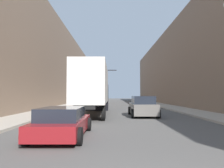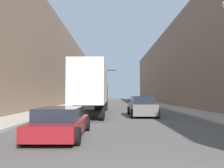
{
  "view_description": "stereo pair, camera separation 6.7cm",
  "coord_description": "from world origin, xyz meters",
  "px_view_note": "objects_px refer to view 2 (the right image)",
  "views": [
    {
      "loc": [
        -0.7,
        -2.82,
        1.78
      ],
      "look_at": [
        -0.71,
        11.89,
        2.49
      ],
      "focal_mm": 35.0,
      "sensor_mm": 36.0,
      "label": 1
    },
    {
      "loc": [
        -0.64,
        -2.82,
        1.78
      ],
      "look_at": [
        -0.71,
        11.89,
        2.49
      ],
      "focal_mm": 35.0,
      "sensor_mm": 36.0,
      "label": 2
    }
  ],
  "objects_px": {
    "sedan_car": "(62,122)",
    "traffic_signal_gantry": "(89,80)",
    "semi_truck": "(94,89)",
    "suv_car": "(143,107)"
  },
  "relations": [
    {
      "from": "semi_truck",
      "to": "traffic_signal_gantry",
      "type": "bearing_deg",
      "value": 98.38
    },
    {
      "from": "suv_car",
      "to": "traffic_signal_gantry",
      "type": "distance_m",
      "value": 16.38
    },
    {
      "from": "semi_truck",
      "to": "traffic_signal_gantry",
      "type": "height_order",
      "value": "traffic_signal_gantry"
    },
    {
      "from": "suv_car",
      "to": "traffic_signal_gantry",
      "type": "xyz_separation_m",
      "value": [
        -6.05,
        14.88,
        3.2
      ]
    },
    {
      "from": "sedan_car",
      "to": "suv_car",
      "type": "xyz_separation_m",
      "value": [
        4.61,
        8.73,
        0.18
      ]
    },
    {
      "from": "sedan_car",
      "to": "traffic_signal_gantry",
      "type": "bearing_deg",
      "value": 93.49
    },
    {
      "from": "semi_truck",
      "to": "suv_car",
      "type": "relative_size",
      "value": 2.92
    },
    {
      "from": "sedan_car",
      "to": "traffic_signal_gantry",
      "type": "relative_size",
      "value": 0.77
    },
    {
      "from": "semi_truck",
      "to": "suv_car",
      "type": "distance_m",
      "value": 4.95
    },
    {
      "from": "suv_car",
      "to": "traffic_signal_gantry",
      "type": "relative_size",
      "value": 0.78
    }
  ]
}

